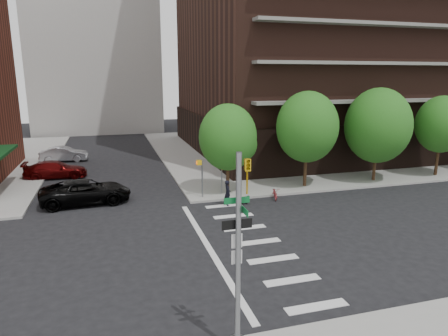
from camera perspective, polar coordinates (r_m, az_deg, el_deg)
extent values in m
plane|color=black|center=(19.63, -3.60, -11.51)|extent=(120.00, 120.00, 0.00)
cube|color=gray|center=(48.31, 14.32, 2.97)|extent=(39.00, 33.00, 0.15)
cube|color=silver|center=(15.61, 13.08, -18.75)|extent=(2.40, 0.50, 0.01)
cube|color=silver|center=(17.13, 9.72, -15.53)|extent=(2.40, 0.50, 0.01)
cube|color=silver|center=(18.74, 7.01, -12.81)|extent=(2.40, 0.50, 0.01)
cube|color=silver|center=(20.42, 4.78, -10.51)|extent=(2.40, 0.50, 0.01)
cube|color=silver|center=(22.16, 2.92, -8.55)|extent=(2.40, 0.50, 0.01)
cube|color=silver|center=(23.93, 1.34, -6.87)|extent=(2.40, 0.50, 0.01)
cube|color=silver|center=(25.74, 0.00, -5.42)|extent=(2.40, 0.50, 0.01)
cube|color=silver|center=(19.73, -2.16, -11.34)|extent=(0.30, 13.00, 0.01)
cube|color=black|center=(47.23, 11.52, 5.44)|extent=(25.50, 25.50, 4.00)
cylinder|color=#301E11|center=(27.95, 0.54, -1.16)|extent=(0.24, 0.24, 2.30)
sphere|color=#235B19|center=(27.41, 0.55, 4.42)|extent=(4.00, 4.00, 4.00)
cylinder|color=#301E11|center=(30.15, 11.53, -0.09)|extent=(0.24, 0.24, 2.60)
sphere|color=#235B19|center=(29.62, 11.80, 5.76)|extent=(4.50, 4.50, 4.50)
cylinder|color=#301E11|center=(33.36, 20.69, 0.31)|extent=(0.24, 0.24, 2.30)
sphere|color=#235B19|center=(32.86, 21.13, 5.68)|extent=(5.00, 5.00, 5.00)
cylinder|color=#301E11|center=(37.21, 28.15, 1.08)|extent=(0.24, 0.24, 2.60)
sphere|color=#235B19|center=(36.80, 28.63, 5.50)|extent=(4.00, 4.00, 4.00)
cylinder|color=slate|center=(11.61, 2.03, -12.40)|extent=(0.16, 0.16, 6.00)
imported|color=gold|center=(10.91, 3.37, -1.25)|extent=(0.16, 0.20, 1.00)
cube|color=#0A5926|center=(11.16, 1.85, -4.64)|extent=(0.75, 0.02, 0.18)
cube|color=#0A5926|center=(11.15, 2.82, -6.02)|extent=(0.02, 0.75, 0.18)
cube|color=black|center=(11.36, 1.87, -8.05)|extent=(0.90, 0.02, 0.28)
cube|color=silver|center=(11.55, 1.85, -10.37)|extent=(0.32, 0.02, 0.42)
cube|color=silver|center=(11.76, 1.84, -12.60)|extent=(0.32, 0.02, 0.42)
cylinder|color=slate|center=(26.76, -3.13, -1.49)|extent=(0.10, 0.10, 2.60)
cube|color=gold|center=(26.47, -3.58, 0.78)|extent=(0.32, 0.25, 0.32)
cylinder|color=slate|center=(27.64, -0.33, -1.43)|extent=(0.08, 0.08, 2.20)
cube|color=gold|center=(27.29, -0.25, 0.32)|extent=(0.64, 0.02, 0.64)
imported|color=black|center=(27.51, -19.13, -3.24)|extent=(2.96, 5.83, 1.58)
imported|color=#480606|center=(35.28, -22.94, -0.21)|extent=(2.05, 4.90, 1.41)
imported|color=#9FA1A7|center=(41.92, -21.89, 1.86)|extent=(1.79, 4.49, 1.45)
imported|color=#9D2F33|center=(27.30, 7.31, -3.57)|extent=(0.95, 1.64, 0.81)
imported|color=black|center=(25.56, 0.51, -3.60)|extent=(0.62, 0.41, 1.67)
cube|color=black|center=(25.93, 2.93, -4.54)|extent=(0.55, 0.31, 0.21)
cube|color=black|center=(26.05, 3.45, -4.17)|extent=(0.18, 0.16, 0.15)
cylinder|color=black|center=(26.09, 3.22, -4.93)|extent=(0.05, 0.05, 0.23)
cylinder|color=black|center=(25.90, 2.63, -5.06)|extent=(0.05, 0.05, 0.23)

